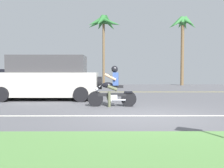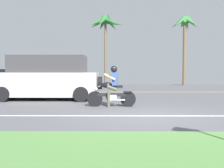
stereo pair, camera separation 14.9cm
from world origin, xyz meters
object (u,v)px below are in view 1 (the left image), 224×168
at_px(palm_tree_0, 103,24).
at_px(motorcyclist, 112,89).
at_px(palm_tree_1, 183,27).
at_px(suv_nearby, 48,78).
at_px(parked_car_1, 71,78).
at_px(parked_car_0, 0,79).

bearing_deg(palm_tree_0, motorcyclist, -86.97).
relative_size(motorcyclist, palm_tree_0, 0.28).
height_order(motorcyclist, palm_tree_1, palm_tree_1).
bearing_deg(palm_tree_0, suv_nearby, -101.49).
bearing_deg(suv_nearby, parked_car_1, 92.27).
xyz_separation_m(parked_car_1, palm_tree_1, (9.85, 2.96, 4.56)).
xyz_separation_m(parked_car_0, palm_tree_1, (15.17, 3.76, 4.64)).
distance_m(suv_nearby, parked_car_1, 9.09).
relative_size(suv_nearby, parked_car_1, 1.26).
distance_m(parked_car_1, palm_tree_1, 11.25).
bearing_deg(suv_nearby, motorcyclist, -39.12).
distance_m(suv_nearby, palm_tree_0, 12.04).
distance_m(parked_car_0, palm_tree_0, 9.59).
bearing_deg(palm_tree_1, palm_tree_0, -171.62).
bearing_deg(parked_car_0, palm_tree_1, 13.91).
bearing_deg(parked_car_1, parked_car_0, -171.52).
height_order(parked_car_0, palm_tree_1, palm_tree_1).
bearing_deg(parked_car_1, palm_tree_0, 36.15).
bearing_deg(motorcyclist, parked_car_0, 128.91).
bearing_deg(parked_car_0, suv_nearby, -55.58).
xyz_separation_m(motorcyclist, parked_car_0, (-8.62, 10.68, 0.05)).
relative_size(motorcyclist, parked_car_1, 0.46).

